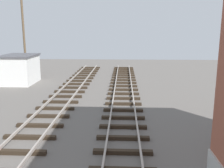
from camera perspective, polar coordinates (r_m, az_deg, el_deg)
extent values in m
cube|color=#2D2319|center=(11.01, 2.44, -14.97)|extent=(2.50, 0.24, 0.18)
cube|color=#2D2319|center=(12.28, 2.47, -11.98)|extent=(2.50, 0.24, 0.18)
cube|color=#2D2319|center=(13.58, 2.49, -9.55)|extent=(2.50, 0.24, 0.18)
cube|color=#2D2319|center=(14.91, 2.51, -7.55)|extent=(2.50, 0.24, 0.18)
cube|color=#2D2319|center=(16.24, 2.52, -5.87)|extent=(2.50, 0.24, 0.18)
cube|color=#2D2319|center=(17.59, 2.54, -4.46)|extent=(2.50, 0.24, 0.18)
cube|color=#2D2319|center=(18.95, 2.55, -3.24)|extent=(2.50, 0.24, 0.18)
cube|color=#2D2319|center=(20.31, 2.56, -2.19)|extent=(2.50, 0.24, 0.18)
cube|color=#2D2319|center=(21.68, 2.56, -1.27)|extent=(2.50, 0.24, 0.18)
cube|color=#2D2319|center=(23.06, 2.57, -0.46)|extent=(2.50, 0.24, 0.18)
cube|color=#2D2319|center=(24.44, 2.58, 0.26)|extent=(2.50, 0.24, 0.18)
cube|color=#2D2319|center=(25.83, 2.58, 0.90)|extent=(2.50, 0.24, 0.18)
cube|color=#2D2319|center=(27.21, 2.59, 1.47)|extent=(2.50, 0.24, 0.18)
cube|color=#2D2319|center=(28.60, 2.59, 2.00)|extent=(2.50, 0.24, 0.18)
cube|color=#2D2319|center=(29.99, 2.60, 2.47)|extent=(2.50, 0.24, 0.18)
cube|color=#2D2319|center=(31.38, 2.60, 2.90)|extent=(2.50, 0.24, 0.18)
cube|color=#2D2319|center=(32.78, 2.61, 3.29)|extent=(2.50, 0.24, 0.18)
cube|color=#2D2319|center=(34.18, 2.61, 3.65)|extent=(2.50, 0.24, 0.18)
cube|color=#2D2319|center=(11.69, -20.55, -14.09)|extent=(2.50, 0.24, 0.18)
cube|color=#2D2319|center=(12.96, -17.92, -11.26)|extent=(2.50, 0.24, 0.18)
cube|color=#2D2319|center=(14.27, -15.81, -8.93)|extent=(2.50, 0.24, 0.18)
cube|color=#2D2319|center=(15.62, -14.08, -6.98)|extent=(2.50, 0.24, 0.18)
cube|color=#2D2319|center=(17.00, -12.63, -5.34)|extent=(2.50, 0.24, 0.18)
cube|color=#2D2319|center=(18.40, -11.42, -3.95)|extent=(2.50, 0.24, 0.18)
cube|color=#2D2319|center=(19.81, -10.37, -2.75)|extent=(2.50, 0.24, 0.18)
cube|color=#2D2319|center=(21.24, -9.47, -1.71)|extent=(2.50, 0.24, 0.18)
cube|color=#2D2319|center=(22.68, -8.69, -0.80)|extent=(2.50, 0.24, 0.18)
cube|color=#2D2319|center=(24.13, -7.99, -0.01)|extent=(2.50, 0.24, 0.18)
cube|color=#2D2319|center=(25.58, -7.38, 0.70)|extent=(2.50, 0.24, 0.18)
cube|color=#2D2319|center=(27.04, -6.83, 1.33)|extent=(2.50, 0.24, 0.18)
cube|color=#2D2319|center=(28.51, -6.34, 1.90)|extent=(2.50, 0.24, 0.18)
cube|color=#2D2319|center=(29.98, -5.90, 2.41)|extent=(2.50, 0.24, 0.18)
cube|color=#2D2319|center=(31.45, -5.50, 2.87)|extent=(2.50, 0.24, 0.18)
cube|color=#2D2319|center=(32.93, -5.13, 3.30)|extent=(2.50, 0.24, 0.18)
cube|color=#2D2319|center=(34.41, -4.80, 3.68)|extent=(2.50, 0.24, 0.18)
cube|color=silver|center=(26.02, -19.93, 2.97)|extent=(2.80, 3.60, 2.60)
cube|color=#4C4C51|center=(25.86, -20.15, 5.99)|extent=(3.00, 3.80, 0.16)
cube|color=brown|center=(26.64, -22.71, 2.30)|extent=(0.06, 0.90, 2.00)
cube|color=red|center=(33.23, -23.78, 3.49)|extent=(4.20, 1.80, 0.80)
cylinder|color=black|center=(33.54, -21.06, 3.09)|extent=(0.64, 0.24, 0.64)
cylinder|color=black|center=(31.92, -22.33, 2.57)|extent=(0.64, 0.24, 0.64)
cylinder|color=brown|center=(30.64, -19.16, 10.77)|extent=(0.24, 0.24, 9.48)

